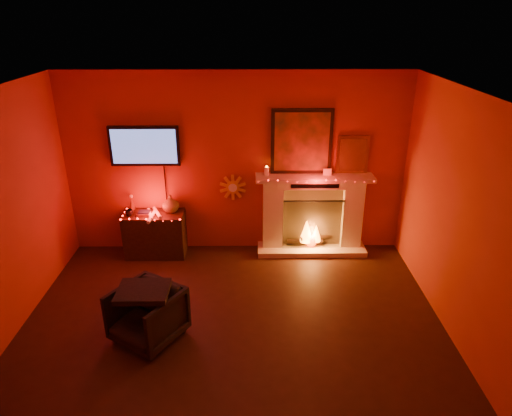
{
  "coord_description": "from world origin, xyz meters",
  "views": [
    {
      "loc": [
        0.23,
        -3.88,
        3.45
      ],
      "look_at": [
        0.29,
        1.7,
        1.0
      ],
      "focal_mm": 32.0,
      "sensor_mm": 36.0,
      "label": 1
    }
  ],
  "objects_px": {
    "tv": "(145,146)",
    "console_table": "(156,232)",
    "armchair": "(147,315)",
    "fireplace": "(312,206)",
    "sunburst_clock": "(233,187)"
  },
  "relations": [
    {
      "from": "fireplace",
      "to": "sunburst_clock",
      "type": "bearing_deg",
      "value": 175.63
    },
    {
      "from": "sunburst_clock",
      "to": "tv",
      "type": "bearing_deg",
      "value": -178.76
    },
    {
      "from": "console_table",
      "to": "tv",
      "type": "bearing_deg",
      "value": 114.34
    },
    {
      "from": "tv",
      "to": "armchair",
      "type": "distance_m",
      "value": 2.55
    },
    {
      "from": "console_table",
      "to": "armchair",
      "type": "distance_m",
      "value": 1.98
    },
    {
      "from": "sunburst_clock",
      "to": "console_table",
      "type": "distance_m",
      "value": 1.34
    },
    {
      "from": "tv",
      "to": "sunburst_clock",
      "type": "distance_m",
      "value": 1.41
    },
    {
      "from": "fireplace",
      "to": "sunburst_clock",
      "type": "height_order",
      "value": "fireplace"
    },
    {
      "from": "tv",
      "to": "console_table",
      "type": "distance_m",
      "value": 1.29
    },
    {
      "from": "fireplace",
      "to": "console_table",
      "type": "bearing_deg",
      "value": -176.95
    },
    {
      "from": "fireplace",
      "to": "armchair",
      "type": "bearing_deg",
      "value": -134.97
    },
    {
      "from": "sunburst_clock",
      "to": "armchair",
      "type": "bearing_deg",
      "value": -112.26
    },
    {
      "from": "fireplace",
      "to": "armchair",
      "type": "height_order",
      "value": "fireplace"
    },
    {
      "from": "tv",
      "to": "armchair",
      "type": "relative_size",
      "value": 1.78
    },
    {
      "from": "sunburst_clock",
      "to": "console_table",
      "type": "xyz_separation_m",
      "value": [
        -1.16,
        -0.22,
        -0.62
      ]
    }
  ]
}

